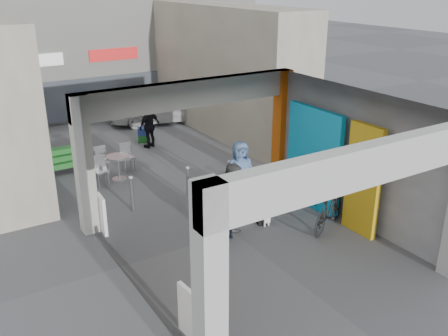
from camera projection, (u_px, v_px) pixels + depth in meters
ground at (233, 233)px, 12.50m from camera, size 90.00×90.00×0.00m
arcade_canopy at (274, 152)px, 11.28m from camera, size 6.40×6.45×6.40m
far_building at (63, 24)px, 22.14m from camera, size 18.00×4.08×8.00m
plaza_bldg_right at (227, 70)px, 19.75m from camera, size 2.00×9.00×5.00m
bollard_left at (132, 194)px, 13.52m from camera, size 0.09×0.09×0.98m
bollard_center at (188, 182)px, 14.36m from camera, size 0.09×0.09×0.91m
bollard_right at (229, 174)px, 15.08m from camera, size 0.09×0.09×0.81m
advert_board_near at (188, 312)px, 8.76m from camera, size 0.14×0.55×1.00m
advert_board_far at (102, 214)px, 12.36m from camera, size 0.13×0.55×1.00m
cafe_set at (112, 167)px, 15.85m from camera, size 1.53×1.23×0.92m
produce_stand at (62, 163)px, 16.26m from camera, size 1.17×0.63×0.77m
crate_stack at (144, 135)px, 19.20m from camera, size 0.55×0.50×0.56m
border_collie at (264, 214)px, 12.84m from camera, size 0.27×0.52×0.72m
man_with_dog at (225, 210)px, 11.91m from camera, size 0.62×0.44×1.59m
man_back_turned at (234, 201)px, 12.04m from camera, size 1.16×1.09×1.90m
man_elderly at (240, 172)px, 13.92m from camera, size 0.98×0.74×1.80m
man_crates at (149, 126)px, 18.41m from camera, size 1.05×0.73×1.66m
bicycle_front at (304, 196)px, 13.49m from camera, size 1.86×1.14×0.92m
bicycle_rear at (329, 210)px, 12.54m from camera, size 1.75×1.16×1.02m
white_van at (160, 106)px, 21.61m from camera, size 4.62×2.75×1.47m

